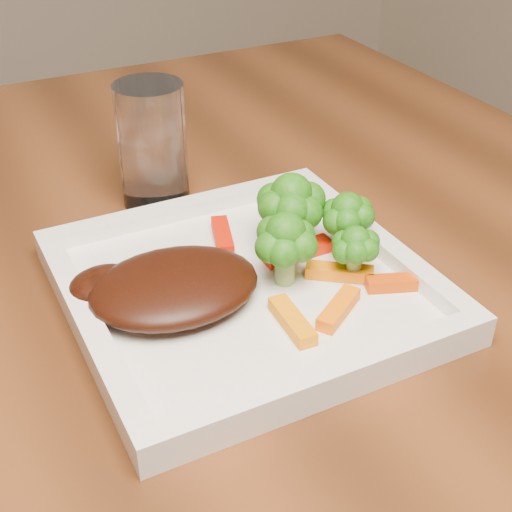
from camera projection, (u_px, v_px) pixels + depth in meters
name	position (u px, v px, depth m)	size (l,w,h in m)	color
plate	(245.00, 292.00, 0.57)	(0.27, 0.27, 0.01)	white
steak	(174.00, 286.00, 0.54)	(0.13, 0.10, 0.03)	#331107
broccoli_0	(291.00, 213.00, 0.59)	(0.07, 0.07, 0.07)	#327313
broccoli_1	(347.00, 218.00, 0.59)	(0.05, 0.05, 0.06)	#3D7413
broccoli_2	(355.00, 247.00, 0.56)	(0.04, 0.04, 0.06)	#1C6410
broccoli_3	(285.00, 249.00, 0.55)	(0.06, 0.06, 0.06)	#167213
carrot_0	(338.00, 309.00, 0.53)	(0.05, 0.01, 0.01)	#FF6E04
carrot_1	(398.00, 282.00, 0.56)	(0.05, 0.01, 0.01)	#D24103
carrot_2	(292.00, 321.00, 0.52)	(0.05, 0.01, 0.01)	orange
carrot_4	(222.00, 236.00, 0.62)	(0.05, 0.01, 0.01)	red
carrot_5	(339.00, 272.00, 0.57)	(0.05, 0.01, 0.01)	orange
carrot_6	(298.00, 251.00, 0.60)	(0.06, 0.02, 0.01)	#FF1F04
drinking_glass	(153.00, 146.00, 0.67)	(0.06, 0.06, 0.12)	silver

